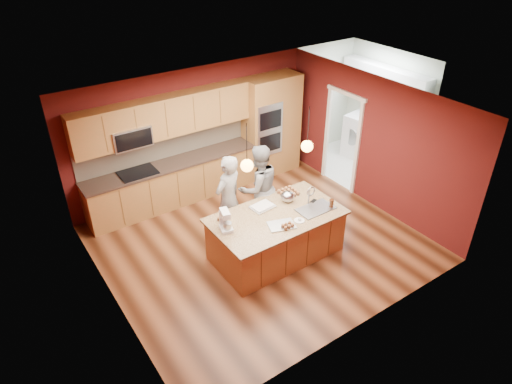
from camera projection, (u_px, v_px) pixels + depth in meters
floor at (259, 243)px, 8.58m from camera, size 5.50×5.50×0.00m
ceiling at (260, 106)px, 7.17m from camera, size 5.50×5.50×0.00m
wall_back at (192, 132)px, 9.63m from camera, size 5.50×0.00×5.50m
wall_front at (366, 257)px, 6.12m from camera, size 5.50×0.00×5.50m
wall_left at (103, 235)px, 6.55m from camera, size 0.00×5.00×5.00m
wall_right at (371, 142)px, 9.20m from camera, size 0.00×5.00×5.00m
cabinet_run at (170, 160)px, 9.32m from camera, size 3.74×0.64×2.30m
oven_column at (271, 126)px, 10.41m from camera, size 1.30×0.62×2.30m
doorway_trim at (342, 142)px, 9.91m from camera, size 0.08×1.11×2.20m
laundry_room at (385, 83)px, 10.50m from camera, size 2.60×2.70×2.70m
pendant_left at (247, 165)px, 6.96m from camera, size 0.20×0.20×0.80m
pendant_right at (307, 146)px, 7.54m from camera, size 0.20×0.20×0.80m
island at (277, 234)px, 8.08m from camera, size 2.30×1.29×1.23m
person_left at (228, 199)px, 8.27m from camera, size 0.73×0.59×1.73m
person_right at (259, 188)px, 8.59m from camera, size 0.88×0.71×1.74m
stand_mixer at (225, 222)px, 7.42m from camera, size 0.25×0.30×0.37m
sheet_cake at (262, 207)px, 8.05m from camera, size 0.45×0.35×0.05m
cooling_rack at (281, 225)px, 7.59m from camera, size 0.52×0.44×0.02m
mixing_bowl at (288, 196)px, 8.19m from camera, size 0.25×0.25×0.21m
plate at (299, 221)px, 7.71m from camera, size 0.18×0.18×0.01m
tumbler at (331, 203)px, 8.04m from camera, size 0.08×0.08×0.16m
phone at (313, 201)px, 8.23m from camera, size 0.16×0.12×0.01m
cupcakes_left at (222, 219)px, 7.70m from camera, size 0.16×0.16×0.07m
cupcakes_rack at (288, 225)px, 7.51m from camera, size 0.22×0.15×0.07m
cupcakes_right at (288, 192)px, 8.43m from camera, size 0.34×0.34×0.08m
washer at (381, 147)px, 11.00m from camera, size 0.71×0.73×0.94m
dryer at (360, 136)px, 11.41m from camera, size 0.77×0.78×1.07m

